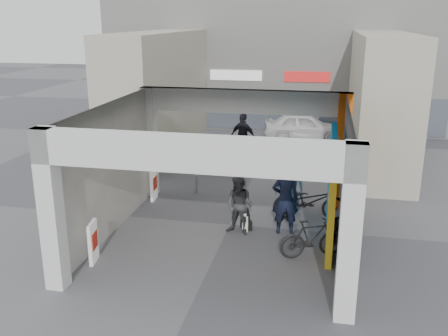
% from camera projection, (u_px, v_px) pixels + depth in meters
% --- Properties ---
extents(ground, '(90.00, 90.00, 0.00)m').
position_uv_depth(ground, '(230.00, 225.00, 13.96)').
color(ground, '#59585E').
rests_on(ground, ground).
extents(arcade_canopy, '(6.40, 6.45, 6.40)m').
position_uv_depth(arcade_canopy, '(245.00, 154.00, 12.42)').
color(arcade_canopy, silver).
rests_on(arcade_canopy, ground).
extents(far_building, '(18.00, 4.08, 8.00)m').
position_uv_depth(far_building, '(281.00, 49.00, 25.92)').
color(far_building, silver).
rests_on(far_building, ground).
extents(plaza_bldg_left, '(2.00, 9.00, 5.00)m').
position_uv_depth(plaza_bldg_left, '(159.00, 93.00, 21.13)').
color(plaza_bldg_left, '#B0A891').
rests_on(plaza_bldg_left, ground).
extents(plaza_bldg_right, '(2.00, 9.00, 5.00)m').
position_uv_depth(plaza_bldg_right, '(380.00, 99.00, 19.41)').
color(plaza_bldg_right, '#B0A891').
rests_on(plaza_bldg_right, ground).
extents(bollard_left, '(0.09, 0.09, 0.81)m').
position_uv_depth(bollard_left, '(196.00, 181.00, 16.35)').
color(bollard_left, '#92959A').
rests_on(bollard_left, ground).
extents(bollard_center, '(0.09, 0.09, 0.87)m').
position_uv_depth(bollard_center, '(245.00, 185.00, 15.94)').
color(bollard_center, '#92959A').
rests_on(bollard_center, ground).
extents(bollard_right, '(0.09, 0.09, 0.83)m').
position_uv_depth(bollard_right, '(293.00, 185.00, 15.97)').
color(bollard_right, '#92959A').
rests_on(bollard_right, ground).
extents(advert_board_near, '(0.17, 0.56, 1.00)m').
position_uv_depth(advert_board_near, '(93.00, 242.00, 11.72)').
color(advert_board_near, silver).
rests_on(advert_board_near, ground).
extents(advert_board_far, '(0.13, 0.55, 1.00)m').
position_uv_depth(advert_board_far, '(154.00, 184.00, 15.76)').
color(advert_board_far, silver).
rests_on(advert_board_far, ground).
extents(cafe_set, '(1.39, 1.12, 0.84)m').
position_uv_depth(cafe_set, '(227.00, 163.00, 18.80)').
color(cafe_set, '#A7A7AC').
rests_on(cafe_set, ground).
extents(produce_stand, '(1.21, 0.66, 0.80)m').
position_uv_depth(produce_stand, '(189.00, 160.00, 19.16)').
color(produce_stand, black).
rests_on(produce_stand, ground).
extents(crate_stack, '(0.50, 0.42, 0.56)m').
position_uv_depth(crate_stack, '(280.00, 147.00, 21.15)').
color(crate_stack, '#175319').
rests_on(crate_stack, ground).
extents(border_collie, '(0.25, 0.50, 0.69)m').
position_uv_depth(border_collie, '(246.00, 221.00, 13.53)').
color(border_collie, black).
rests_on(border_collie, ground).
extents(man_with_dog, '(0.78, 0.59, 1.94)m').
position_uv_depth(man_with_dog, '(285.00, 199.00, 13.17)').
color(man_with_dog, black).
rests_on(man_with_dog, ground).
extents(man_back_turned, '(0.91, 0.79, 1.61)m').
position_uv_depth(man_back_turned, '(240.00, 206.00, 13.16)').
color(man_back_turned, '#363638').
rests_on(man_back_turned, ground).
extents(man_elderly, '(0.92, 0.69, 1.71)m').
position_uv_depth(man_elderly, '(290.00, 185.00, 14.60)').
color(man_elderly, '#527BA0').
rests_on(man_elderly, ground).
extents(man_crates, '(1.22, 0.84, 1.92)m').
position_uv_depth(man_crates, '(243.00, 137.00, 19.99)').
color(man_crates, black).
rests_on(man_crates, ground).
extents(bicycle_front, '(2.16, 0.95, 1.10)m').
position_uv_depth(bicycle_front, '(310.00, 201.00, 14.19)').
color(bicycle_front, black).
rests_on(bicycle_front, ground).
extents(bicycle_rear, '(1.66, 1.05, 0.97)m').
position_uv_depth(bicycle_rear, '(312.00, 238.00, 11.97)').
color(bicycle_rear, black).
rests_on(bicycle_rear, ground).
extents(white_van, '(3.80, 1.71, 1.27)m').
position_uv_depth(white_van, '(304.00, 126.00, 23.54)').
color(white_van, white).
rests_on(white_van, ground).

